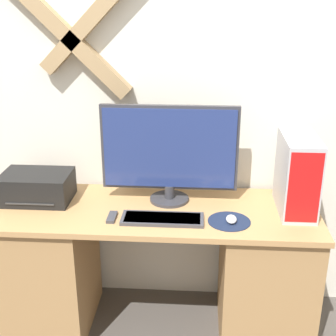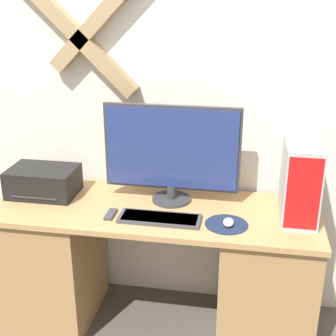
# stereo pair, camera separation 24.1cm
# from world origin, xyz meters

# --- Properties ---
(wall_back) EXTENTS (6.40, 0.13, 2.70)m
(wall_back) POSITION_xyz_m (-0.01, 0.66, 1.36)
(wall_back) COLOR silver
(wall_back) RESTS_ON ground_plane
(desk) EXTENTS (1.75, 0.61, 0.76)m
(desk) POSITION_xyz_m (0.00, 0.30, 0.39)
(desk) COLOR tan
(desk) RESTS_ON ground_plane
(monitor) EXTENTS (0.74, 0.22, 0.54)m
(monitor) POSITION_xyz_m (0.08, 0.42, 1.05)
(monitor) COLOR #333338
(monitor) RESTS_ON desk
(keyboard) EXTENTS (0.42, 0.15, 0.02)m
(keyboard) POSITION_xyz_m (0.06, 0.17, 0.77)
(keyboard) COLOR #3D3D42
(keyboard) RESTS_ON desk
(mousepad) EXTENTS (0.22, 0.22, 0.00)m
(mousepad) POSITION_xyz_m (0.40, 0.18, 0.76)
(mousepad) COLOR #19233D
(mousepad) RESTS_ON desk
(mouse) EXTENTS (0.05, 0.08, 0.03)m
(mouse) POSITION_xyz_m (0.40, 0.17, 0.78)
(mouse) COLOR silver
(mouse) RESTS_ON mousepad
(computer_tower) EXTENTS (0.18, 0.37, 0.41)m
(computer_tower) POSITION_xyz_m (0.75, 0.34, 0.97)
(computer_tower) COLOR #B2B2B7
(computer_tower) RESTS_ON desk
(printer) EXTENTS (0.38, 0.26, 0.16)m
(printer) POSITION_xyz_m (-0.66, 0.37, 0.84)
(printer) COLOR black
(printer) RESTS_ON desk
(remote_control) EXTENTS (0.04, 0.12, 0.02)m
(remote_control) POSITION_xyz_m (-0.20, 0.17, 0.77)
(remote_control) COLOR #38383D
(remote_control) RESTS_ON desk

